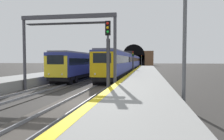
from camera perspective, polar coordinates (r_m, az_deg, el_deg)
The scene contains 13 objects.
ground_plane at distance 14.78m, azimuth -9.35°, elevation -8.59°, with size 320.00×320.00×0.00m, color #302D2B.
platform_right at distance 13.92m, azimuth 7.42°, elevation -7.24°, with size 112.00×4.37×0.98m, color gray.
platform_right_edge_strip at distance 14.05m, azimuth -0.51°, elevation -5.09°, with size 112.00×0.50×0.01m, color yellow.
track_main_line at distance 14.77m, azimuth -9.35°, elevation -8.43°, with size 160.00×2.91×0.21m.
track_adjacent_line at distance 17.09m, azimuth -25.81°, elevation -7.15°, with size 160.00×3.16×0.21m.
train_main_approaching at distance 52.47m, azimuth 4.44°, elevation 2.20°, with size 61.39×2.88×5.06m.
train_adjacent_platform at distance 54.17m, azimuth -0.82°, elevation 2.06°, with size 63.20×2.91×3.92m.
railway_signal_near at distance 15.84m, azimuth -1.09°, elevation 4.75°, with size 0.39×0.38×5.75m.
railway_signal_mid at distance 42.06m, azimuth 5.61°, elevation 2.65°, with size 0.39×0.38×4.64m.
railway_signal_far at distance 96.92m, azimuth 7.88°, elevation 2.81°, with size 0.39×0.38×5.01m.
overhead_signal_gantry at distance 20.19m, azimuth -11.73°, elevation 9.62°, with size 0.70×9.02×7.01m.
tunnel_portal at distance 110.59m, azimuth 5.85°, elevation 3.17°, with size 2.91×19.88×11.13m.
catenary_mast_near at distance 13.12m, azimuth 18.62°, elevation 6.05°, with size 0.22×2.23×7.15m.
Camera 1 is at (-13.70, -4.73, 2.90)m, focal length 34.21 mm.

